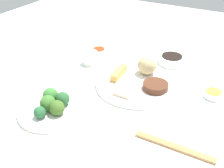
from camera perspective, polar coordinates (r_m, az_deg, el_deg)
name	(u,v)px	position (r m, az deg, el deg)	size (l,w,h in m)	color
tabletop	(131,92)	(0.96, 4.07, -1.68)	(2.20, 2.20, 0.02)	white
main_plate	(136,84)	(0.97, 5.23, 0.01)	(0.29, 0.29, 0.02)	white
rice_scoop	(147,65)	(1.00, 7.59, 4.06)	(0.07, 0.07, 0.07)	tan
spring_roll	(119,73)	(0.99, 1.49, 2.43)	(0.10, 0.02, 0.03)	gold
crab_rangoon_wonton	(125,90)	(0.90, 2.78, -1.34)	(0.08, 0.06, 0.01)	beige
stir_fry_heap	(155,86)	(0.93, 9.34, -0.44)	(0.09, 0.09, 0.02)	#4F2A1A
broccoli_plate	(51,110)	(0.86, -12.97, -5.53)	(0.21, 0.21, 0.01)	white
broccoli_floret_0	(48,103)	(0.84, -13.61, -4.02)	(0.05, 0.05, 0.05)	#396C2B
broccoli_floret_1	(63,99)	(0.85, -10.58, -3.15)	(0.04, 0.04, 0.04)	#27582D
broccoli_floret_2	(50,95)	(0.87, -13.11, -2.42)	(0.05, 0.05, 0.05)	#377330
broccoli_floret_3	(57,108)	(0.82, -11.77, -5.03)	(0.05, 0.05, 0.05)	#3B5E21
broccoli_floret_4	(40,112)	(0.82, -15.28, -5.91)	(0.04, 0.04, 0.04)	#265B33
soy_sauce_bowl	(172,60)	(1.14, 12.69, 5.04)	(0.10, 0.10, 0.03)	white
soy_sauce_bowl_liquid	(172,56)	(1.13, 12.81, 5.89)	(0.08, 0.08, 0.00)	black
sauce_ramekin_sweet_and_sour	(99,51)	(1.20, -2.84, 7.01)	(0.06, 0.06, 0.02)	white
sauce_ramekin_sweet_and_sour_liquid	(99,49)	(1.20, -2.85, 7.57)	(0.05, 0.05, 0.00)	red
sauce_ramekin_hot_mustard	(213,95)	(0.97, 20.95, -2.13)	(0.06, 0.06, 0.02)	white
sauce_ramekin_hot_mustard_liquid	(214,91)	(0.96, 21.09, -1.50)	(0.05, 0.05, 0.00)	yellow
teacup	(90,58)	(1.11, -4.75, 5.64)	(0.06, 0.06, 0.06)	white
chopsticks_pair	(174,147)	(0.74, 13.23, -12.99)	(0.22, 0.02, 0.01)	#9F7043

